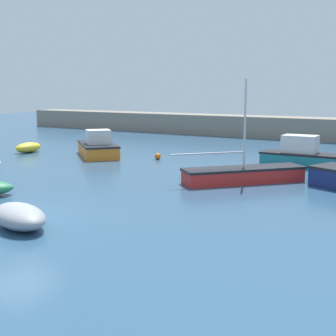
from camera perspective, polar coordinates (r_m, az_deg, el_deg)
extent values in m
cube|color=#2D5170|center=(17.42, -17.84, -6.13)|extent=(120.00, 120.00, 0.20)
cube|color=gray|center=(44.43, 14.79, 4.74)|extent=(62.58, 3.40, 1.97)
cube|color=orange|center=(32.16, -8.54, 2.14)|extent=(5.03, 4.80, 0.76)
cube|color=black|center=(32.11, -8.56, 2.92)|extent=(5.13, 4.90, 0.12)
cube|color=silver|center=(31.70, -8.49, 3.68)|extent=(2.11, 2.11, 1.06)
cube|color=red|center=(23.00, 9.19, -0.98)|extent=(5.01, 5.40, 0.63)
cube|color=black|center=(22.94, 9.21, -0.06)|extent=(5.11, 5.51, 0.12)
cylinder|color=silver|center=(22.68, 9.35, 5.20)|extent=(0.10, 0.10, 4.34)
cylinder|color=silver|center=(22.07, 4.95, 1.78)|extent=(2.50, 2.82, 0.08)
ellipsoid|color=gray|center=(16.14, -17.72, -5.60)|extent=(3.16, 2.36, 0.75)
cube|color=teal|center=(28.56, 16.44, 0.85)|extent=(5.09, 1.81, 0.68)
cube|color=black|center=(28.50, 16.47, 1.65)|extent=(5.19, 1.84, 0.12)
cube|color=silver|center=(28.53, 15.78, 2.72)|extent=(1.98, 1.32, 1.14)
ellipsoid|color=yellow|center=(35.04, -16.66, 2.42)|extent=(1.32, 2.31, 0.72)
ellipsoid|color=#2D56B7|center=(39.89, -8.65, 3.54)|extent=(3.47, 2.48, 0.73)
ellipsoid|color=red|center=(39.85, -8.67, 4.13)|extent=(3.12, 2.23, 0.24)
sphere|color=orange|center=(30.24, -1.27, 1.44)|extent=(0.40, 0.40, 0.40)
sphere|color=white|center=(36.44, -10.56, 2.73)|extent=(0.48, 0.48, 0.48)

